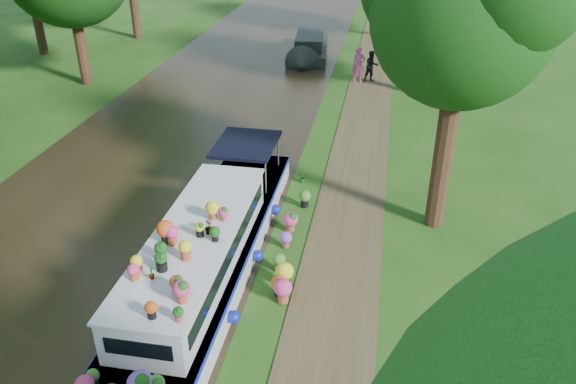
{
  "coord_description": "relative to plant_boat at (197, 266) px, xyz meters",
  "views": [
    {
      "loc": [
        2.01,
        -12.31,
        9.2
      ],
      "look_at": [
        -0.56,
        1.86,
        1.3
      ],
      "focal_mm": 35.0,
      "sensor_mm": 36.0,
      "label": 1
    }
  ],
  "objects": [
    {
      "name": "pedestrian_pink",
      "position": [
        2.75,
        18.21,
        0.1
      ],
      "size": [
        0.77,
        0.62,
        1.85
      ],
      "primitive_type": "imported",
      "rotation": [
        0.0,
        0.0,
        0.29
      ],
      "color": "#DB5A8F",
      "rests_on": "towpath"
    },
    {
      "name": "tree_near_overhang",
      "position": [
        6.04,
        4.57,
        5.75
      ],
      "size": [
        5.52,
        5.28,
        8.99
      ],
      "color": "#311C10",
      "rests_on": "ground"
    },
    {
      "name": "canal_water",
      "position": [
        -3.75,
        1.51,
        -0.84
      ],
      "size": [
        10.0,
        100.0,
        0.02
      ],
      "primitive_type": "cube",
      "color": "black",
      "rests_on": "ground"
    },
    {
      "name": "second_boat",
      "position": [
        -0.5,
        22.81,
        -0.3
      ],
      "size": [
        2.57,
        7.16,
        1.35
      ],
      "rotation": [
        0.0,
        0.0,
        0.1
      ],
      "color": "black",
      "rests_on": "canal_water"
    },
    {
      "name": "ground",
      "position": [
        2.25,
        1.51,
        -0.85
      ],
      "size": [
        100.0,
        100.0,
        0.0
      ],
      "primitive_type": "plane",
      "color": "#1F4912",
      "rests_on": "ground"
    },
    {
      "name": "verge_plant",
      "position": [
        1.65,
        6.51,
        -0.65
      ],
      "size": [
        0.4,
        0.36,
        0.4
      ],
      "primitive_type": "imported",
      "rotation": [
        0.0,
        0.0,
        0.16
      ],
      "color": "#1C5B1B",
      "rests_on": "ground"
    },
    {
      "name": "towpath",
      "position": [
        3.45,
        1.51,
        -0.84
      ],
      "size": [
        2.2,
        100.0,
        0.03
      ],
      "primitive_type": "cube",
      "color": "#483B21",
      "rests_on": "ground"
    },
    {
      "name": "pedestrian_dark",
      "position": [
        3.42,
        18.46,
        -0.01
      ],
      "size": [
        0.97,
        0.9,
        1.62
      ],
      "primitive_type": "imported",
      "rotation": [
        0.0,
        0.0,
        0.45
      ],
      "color": "black",
      "rests_on": "towpath"
    },
    {
      "name": "plant_boat",
      "position": [
        0.0,
        0.0,
        0.0
      ],
      "size": [
        2.29,
        13.52,
        2.23
      ],
      "color": "silver",
      "rests_on": "canal_water"
    }
  ]
}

